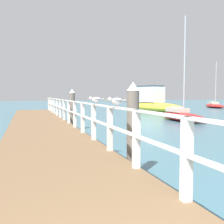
# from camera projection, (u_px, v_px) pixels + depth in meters

# --- Properties ---
(pier_deck) EXTENTS (2.72, 23.59, 0.53)m
(pier_deck) POSITION_uv_depth(u_px,v_px,m) (41.00, 130.00, 11.84)
(pier_deck) COLOR brown
(pier_deck) RESTS_ON ground_plane
(pier_railing) EXTENTS (0.12, 22.11, 1.09)m
(pier_railing) POSITION_uv_depth(u_px,v_px,m) (69.00, 109.00, 12.19)
(pier_railing) COLOR silver
(pier_railing) RESTS_ON pier_deck
(dock_piling_near) EXTENTS (0.29, 0.29, 2.17)m
(dock_piling_near) POSITION_uv_depth(u_px,v_px,m) (133.00, 130.00, 5.87)
(dock_piling_near) COLOR #6B6056
(dock_piling_near) RESTS_ON ground_plane
(dock_piling_far) EXTENTS (0.29, 0.29, 2.17)m
(dock_piling_far) POSITION_uv_depth(u_px,v_px,m) (72.00, 110.00, 13.45)
(dock_piling_far) COLOR #6B6056
(dock_piling_far) RESTS_ON ground_plane
(seagull_foreground) EXTENTS (0.48, 0.20, 0.21)m
(seagull_foreground) POSITION_uv_depth(u_px,v_px,m) (117.00, 101.00, 5.72)
(seagull_foreground) COLOR white
(seagull_foreground) RESTS_ON pier_railing
(seagull_background) EXTENTS (0.48, 0.18, 0.21)m
(seagull_background) POSITION_uv_depth(u_px,v_px,m) (96.00, 99.00, 7.36)
(seagull_background) COLOR white
(seagull_background) RESTS_ON pier_railing
(boat_1) EXTENTS (1.90, 5.37, 7.33)m
(boat_1) POSITION_uv_depth(u_px,v_px,m) (181.00, 115.00, 18.68)
(boat_1) COLOR red
(boat_1) RESTS_ON ground_plane
(boat_3) EXTENTS (4.21, 8.86, 2.87)m
(boat_3) POSITION_uv_depth(u_px,v_px,m) (153.00, 103.00, 28.42)
(boat_3) COLOR gold
(boat_3) RESTS_ON ground_plane
(boat_4) EXTENTS (3.47, 5.61, 6.54)m
(boat_4) POSITION_uv_depth(u_px,v_px,m) (214.00, 105.00, 37.06)
(boat_4) COLOR red
(boat_4) RESTS_ON ground_plane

